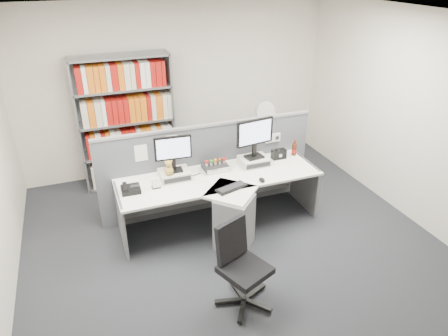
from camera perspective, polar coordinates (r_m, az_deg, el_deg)
name	(u,v)px	position (r m, az deg, el deg)	size (l,w,h in m)	color
ground	(243,260)	(4.98, 2.71, -12.72)	(5.50, 5.50, 0.00)	#2C2F34
room_shell	(247,118)	(4.07, 3.27, 6.99)	(5.04, 5.54, 2.72)	silver
partition	(209,167)	(5.60, -2.13, 0.17)	(3.00, 0.08, 1.27)	#54575F
desk	(226,202)	(5.16, 0.22, -4.85)	(2.60, 1.20, 0.72)	white
monitor_riser_left	(175,174)	(5.18, -6.93, -0.90)	(0.38, 0.31, 0.10)	beige
monitor_riser_right	(254,161)	(5.50, 4.22, 1.01)	(0.38, 0.31, 0.10)	beige
monitor_left	(173,151)	(5.03, -7.14, 2.42)	(0.46, 0.16, 0.47)	black
monitor_right	(255,135)	(5.35, 4.34, 4.60)	(0.53, 0.20, 0.54)	black
desktop_pc	(215,167)	(5.35, -1.25, 0.19)	(0.31, 0.27, 0.08)	black
figurines	(215,161)	(5.30, -1.20, 0.99)	(0.29, 0.05, 0.09)	beige
keyboard	(231,188)	(4.92, 1.05, -2.79)	(0.42, 0.25, 0.03)	black
mouse	(262,180)	(5.10, 5.33, -1.66)	(0.07, 0.11, 0.04)	black
desk_phone	(130,189)	(4.97, -12.99, -2.89)	(0.23, 0.21, 0.10)	black
desk_calendar	(156,184)	(4.99, -9.50, -2.21)	(0.11, 0.08, 0.13)	black
plush_toy	(169,169)	(5.04, -7.72, -0.11)	(0.11, 0.11, 0.19)	#AA8238
speaker	(279,154)	(5.69, 7.67, 1.95)	(0.19, 0.11, 0.13)	black
cola_bottle	(294,149)	(5.82, 9.79, 2.59)	(0.07, 0.07, 0.23)	#3F190A
shelving_unit	(126,124)	(6.36, -13.50, 6.07)	(1.41, 0.40, 2.00)	gray
filing_cabinet	(263,152)	(6.76, 5.49, 2.25)	(0.45, 0.61, 0.70)	gray
desk_fan	(265,113)	(6.51, 5.75, 7.63)	(0.31, 0.18, 0.52)	white
office_chair	(240,263)	(4.19, 2.25, -13.14)	(0.60, 0.59, 0.91)	silver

